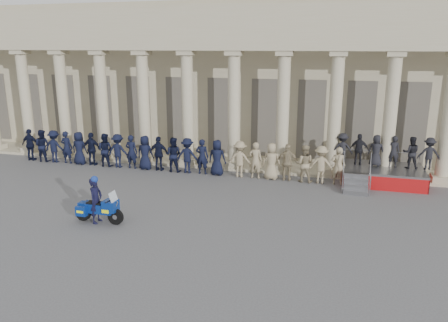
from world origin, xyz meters
TOP-DOWN VIEW (x-y plane):
  - ground at (0.00, 0.00)m, footprint 90.00×90.00m
  - building at (-0.00, 14.74)m, footprint 40.00×12.50m
  - officer_rank at (-2.03, 6.64)m, footprint 18.33×0.71m
  - reviewing_stand at (8.94, 7.59)m, footprint 5.01×3.76m
  - motorcycle at (-1.79, -0.61)m, footprint 2.01×0.82m
  - rider at (-1.90, -0.62)m, footprint 0.43×0.65m

SIDE VIEW (x-z plane):
  - ground at x=0.00m, z-range 0.00..0.00m
  - motorcycle at x=-1.79m, z-range -0.09..1.21m
  - rider at x=-1.90m, z-range -0.01..1.84m
  - officer_rank at x=-2.03m, z-range 0.00..1.87m
  - reviewing_stand at x=8.94m, z-range 0.12..2.46m
  - building at x=0.00m, z-range 0.02..9.02m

